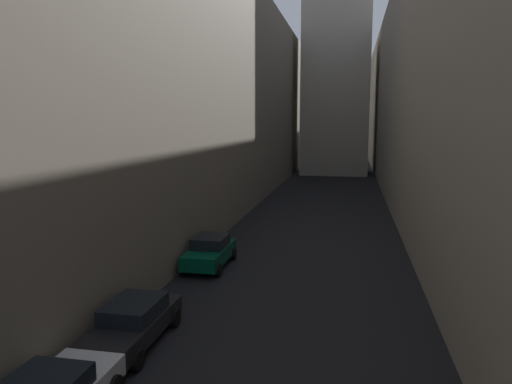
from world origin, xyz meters
TOP-DOWN VIEW (x-y plane):
  - ground_plane at (0.00, 48.00)m, footprint 264.00×264.00m
  - building_block_left at (-11.88, 50.00)m, footprint 12.77×108.00m
  - building_block_right at (10.85, 50.00)m, footprint 10.69×108.00m
  - parked_car_left_third at (-4.40, 17.18)m, footprint 1.91×4.45m
  - parked_car_left_far at (-4.40, 25.68)m, footprint 1.94×4.13m

SIDE VIEW (x-z plane):
  - ground_plane at x=0.00m, z-range 0.00..0.00m
  - parked_car_left_third at x=-4.40m, z-range 0.03..1.43m
  - parked_car_left_far at x=-4.40m, z-range 0.01..1.52m
  - building_block_left at x=-11.88m, z-range 0.00..18.72m
  - building_block_right at x=10.85m, z-range 0.00..18.85m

